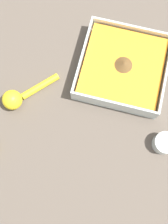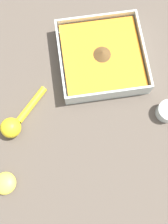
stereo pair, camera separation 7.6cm
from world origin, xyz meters
TOP-DOWN VIEW (x-y plane):
  - ground_plane at (0.00, 0.00)m, footprint 4.00×4.00m
  - square_dish at (-0.01, 0.01)m, footprint 0.26×0.26m
  - spice_bowl at (0.15, -0.19)m, footprint 0.06×0.06m
  - lemon_squeezer at (-0.29, -0.16)m, footprint 0.14×0.15m
  - lemon_half at (-0.34, -0.33)m, footprint 0.06×0.06m

SIDE VIEW (x-z plane):
  - ground_plane at x=0.00m, z-range 0.00..0.00m
  - lemon_half at x=-0.34m, z-range 0.00..0.03m
  - spice_bowl at x=0.15m, z-range 0.00..0.04m
  - square_dish at x=-0.01m, z-range -0.01..0.05m
  - lemon_squeezer at x=-0.29m, z-range 0.00..0.06m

